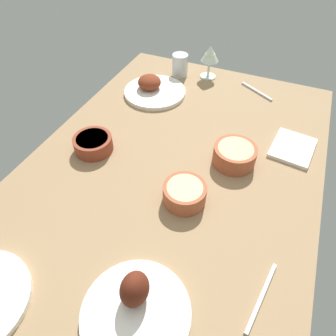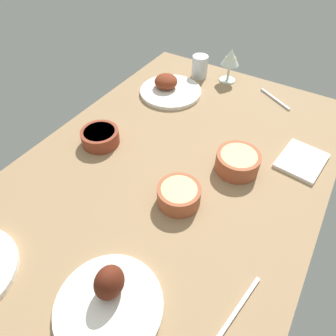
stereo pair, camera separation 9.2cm
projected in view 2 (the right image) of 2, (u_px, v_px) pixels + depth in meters
The scene contains 11 objects.
dining_table at pixel (168, 177), 94.97cm from camera, with size 140.00×90.00×4.00cm, color #937551.
plate_near_viewer at pixel (109, 299), 64.60cm from camera, with size 23.64×23.64×10.06cm.
plate_far_side at pixel (169, 88), 123.90cm from camera, with size 25.18×25.18×6.93cm.
bowl_potatoes at pixel (179, 195), 83.52cm from camera, with size 12.22×12.22×5.60cm.
bowl_onions at pixel (100, 136), 101.31cm from camera, with size 12.70×12.70×5.02cm.
bowl_pasta at pixel (238, 161), 92.29cm from camera, with size 13.47×13.47×6.03cm.
wine_glass at pixel (231, 59), 124.69cm from camera, with size 7.60×7.60×14.00cm.
water_tumbler at pixel (200, 67), 130.76cm from camera, with size 6.89×6.89×9.46cm, color silver.
folded_napkin at pixel (302, 161), 96.33cm from camera, with size 15.95×12.94×1.20cm, color white.
fork_loose at pixel (275, 99), 121.04cm from camera, with size 16.48×0.90×0.80cm, color silver.
spoon_loose at pixel (238, 309), 64.95cm from camera, with size 17.95×0.90×0.80cm, color silver.
Camera 2 is at (-54.38, -33.38, 72.39)cm, focal length 32.15 mm.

